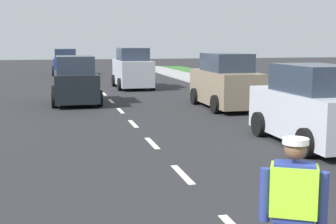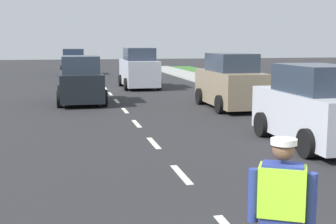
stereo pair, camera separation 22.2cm
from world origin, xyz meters
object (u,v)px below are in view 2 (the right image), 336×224
car_oncoming_second (81,81)px  car_parked_curbside (314,108)px  car_oncoming_third (73,63)px  road_worker (284,211)px  car_outgoing_far (139,69)px  car_parked_far (230,83)px

car_oncoming_second → car_parked_curbside: 11.15m
car_parked_curbside → car_oncoming_third: (-5.45, 27.87, 0.01)m
road_worker → car_parked_curbside: size_ratio=0.41×
car_outgoing_far → car_parked_curbside: size_ratio=1.04×
road_worker → car_outgoing_far: 22.51m
car_parked_curbside → car_oncoming_third: size_ratio=1.02×
car_oncoming_third → car_oncoming_second: bearing=-90.1°
car_outgoing_far → car_oncoming_third: size_ratio=1.06×
car_outgoing_far → car_parked_curbside: car_outgoing_far is taller
car_parked_curbside → car_parked_far: (0.23, 6.89, 0.06)m
car_oncoming_second → car_oncoming_third: 18.16m
car_oncoming_second → car_oncoming_third: bearing=89.9°
car_oncoming_second → car_oncoming_third: car_oncoming_third is taller
road_worker → car_outgoing_far: (1.99, 22.42, 0.13)m
car_outgoing_far → car_parked_curbside: bearing=-82.7°
car_outgoing_far → car_parked_curbside: 15.95m
road_worker → car_parked_curbside: bearing=58.7°
car_parked_curbside → car_oncoming_second: bearing=119.4°
car_outgoing_far → car_oncoming_second: 7.02m
car_oncoming_second → car_parked_far: car_parked_far is taller
road_worker → car_parked_far: (4.24, 13.48, 0.07)m
road_worker → car_parked_curbside: 7.72m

